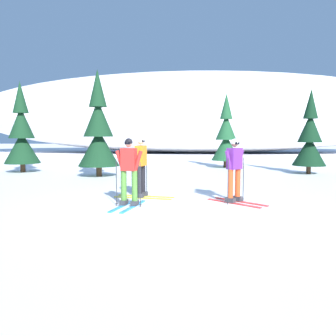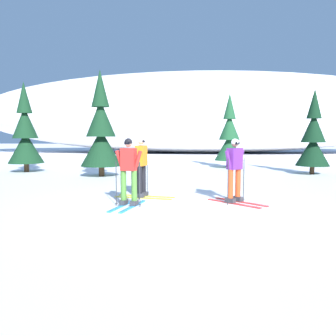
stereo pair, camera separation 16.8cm
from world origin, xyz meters
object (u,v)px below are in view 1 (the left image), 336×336
at_px(pine_tree_far_left, 22,135).
at_px(pine_tree_far_right, 310,139).
at_px(skier_purple_jacket, 235,169).
at_px(skier_red_jacket, 129,171).
at_px(pine_tree_center_right, 226,137).
at_px(skier_orange_jacket, 141,166).
at_px(pine_tree_center_left, 98,132).

relative_size(pine_tree_far_left, pine_tree_far_right, 1.12).
distance_m(skier_purple_jacket, pine_tree_far_right, 8.65).
bearing_deg(skier_purple_jacket, pine_tree_far_right, 58.96).
height_order(skier_red_jacket, pine_tree_far_left, pine_tree_far_left).
bearing_deg(pine_tree_center_right, skier_red_jacket, -108.25).
xyz_separation_m(skier_purple_jacket, pine_tree_center_right, (0.83, 10.39, 0.82)).
height_order(skier_orange_jacket, pine_tree_center_right, pine_tree_center_right).
bearing_deg(pine_tree_center_right, pine_tree_far_right, -39.73).
xyz_separation_m(pine_tree_far_left, pine_tree_center_right, (10.34, 3.04, -0.12)).
xyz_separation_m(pine_tree_far_left, pine_tree_center_left, (4.24, -1.55, 0.10)).
relative_size(skier_purple_jacket, pine_tree_far_left, 0.40).
bearing_deg(pine_tree_center_left, skier_orange_jacket, -63.35).
relative_size(pine_tree_far_left, pine_tree_center_right, 1.07).
height_order(skier_purple_jacket, pine_tree_center_left, pine_tree_center_left).
bearing_deg(pine_tree_far_right, skier_red_jacket, -132.06).
bearing_deg(pine_tree_center_left, pine_tree_far_right, 9.24).
bearing_deg(pine_tree_far_left, skier_purple_jacket, -37.72).
bearing_deg(pine_tree_center_left, pine_tree_far_left, 159.97).
relative_size(skier_red_jacket, pine_tree_center_left, 0.38).
xyz_separation_m(skier_purple_jacket, pine_tree_far_left, (-9.51, 7.35, 0.94)).
bearing_deg(skier_purple_jacket, pine_tree_center_left, 132.20).
bearing_deg(skier_orange_jacket, skier_red_jacket, -96.53).
xyz_separation_m(skier_red_jacket, pine_tree_far_left, (-6.69, 8.02, 0.94)).
xyz_separation_m(pine_tree_center_left, pine_tree_center_right, (6.09, 4.59, -0.23)).
bearing_deg(pine_tree_far_left, skier_orange_jacket, -44.50).
height_order(skier_orange_jacket, pine_tree_center_left, pine_tree_center_left).
distance_m(skier_orange_jacket, pine_tree_far_right, 9.84).
height_order(skier_red_jacket, pine_tree_center_left, pine_tree_center_left).
relative_size(skier_red_jacket, skier_purple_jacket, 1.01).
bearing_deg(pine_tree_far_left, pine_tree_center_right, 16.39).
relative_size(skier_red_jacket, pine_tree_far_right, 0.45).
relative_size(skier_red_jacket, skier_orange_jacket, 0.98).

